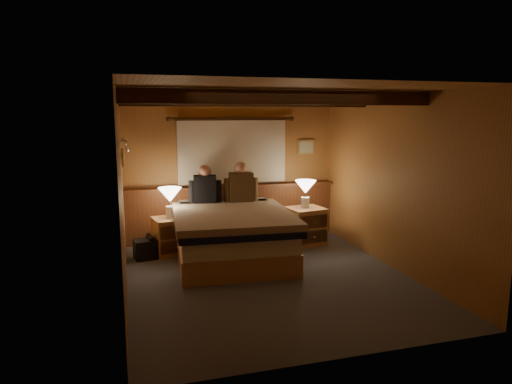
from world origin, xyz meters
name	(u,v)px	position (x,y,z in m)	size (l,w,h in m)	color
floor	(268,278)	(0.00, 0.00, 0.00)	(4.20, 4.20, 0.00)	#4C4F5A
ceiling	(269,92)	(0.00, 0.00, 2.40)	(4.20, 4.20, 0.00)	tan
wall_back	(232,169)	(0.00, 2.10, 1.20)	(3.60, 3.60, 0.00)	#B47240
wall_left	(122,195)	(-1.80, 0.00, 1.20)	(4.20, 4.20, 0.00)	#B47240
wall_right	(393,182)	(1.80, 0.00, 1.20)	(4.20, 4.20, 0.00)	#B47240
wall_front	(345,226)	(0.00, -2.10, 1.20)	(3.60, 3.60, 0.00)	#B47240
wainscot	(233,211)	(0.00, 2.04, 0.49)	(3.60, 0.23, 0.94)	brown
curtain_window	(232,151)	(0.00, 2.03, 1.52)	(2.18, 0.09, 1.11)	#432810
ceiling_beams	(266,99)	(0.00, 0.15, 2.31)	(3.60, 1.65, 0.16)	#432810
coat_rail	(126,146)	(-1.72, 1.58, 1.67)	(0.05, 0.55, 0.24)	silver
framed_print	(306,147)	(1.35, 2.08, 1.55)	(0.30, 0.04, 0.25)	tan
bed	(231,234)	(-0.29, 0.92, 0.38)	(1.80, 2.25, 0.73)	tan
nightstand_left	(171,236)	(-1.12, 1.42, 0.28)	(0.59, 0.55, 0.56)	tan
nightstand_right	(306,226)	(1.07, 1.34, 0.31)	(0.63, 0.58, 0.61)	tan
lamp_left	(170,197)	(-1.12, 1.45, 0.89)	(0.35, 0.35, 0.46)	white
lamp_right	(306,189)	(1.06, 1.36, 0.93)	(0.35, 0.35, 0.45)	white
person_left	(205,187)	(-0.54, 1.66, 0.98)	(0.52, 0.26, 0.63)	black
person_right	(241,185)	(0.04, 1.60, 0.99)	(0.55, 0.25, 0.67)	#4D361E
duffel_bag	(151,248)	(-1.44, 1.30, 0.15)	(0.52, 0.36, 0.35)	black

